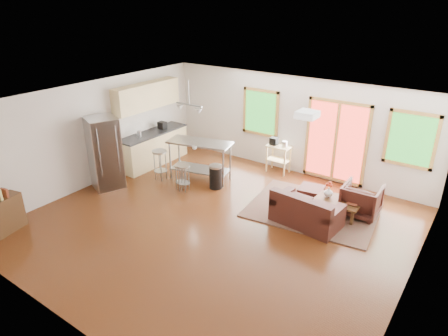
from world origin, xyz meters
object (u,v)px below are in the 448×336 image
Objects in this scene: loveseat at (306,212)px; kitchen_cart at (278,149)px; armchair at (361,198)px; island at (200,153)px; rug at (312,210)px; ottoman at (311,194)px; refrigerator at (105,153)px; coffee_table at (338,203)px.

kitchen_cart reaches higher than loveseat.
island is at bearing 5.97° from armchair.
kitchen_cart reaches higher than armchair.
armchair is (0.92, 0.43, 0.39)m from rug.
ottoman is 5.10m from refrigerator.
island reaches higher than kitchen_cart.
coffee_table reaches higher than rug.
ottoman is 1.87m from kitchen_cart.
refrigerator reaches higher than armchair.
island is at bearing -132.62° from kitchen_cart.
refrigerator is (-5.30, -1.90, 0.57)m from coffee_table.
ottoman is (-0.34, 1.04, -0.11)m from loveseat.
armchair is at bearing 43.50° from refrigerator.
kitchen_cart is (-1.68, 1.45, 0.64)m from rug.
loveseat reaches higher than coffee_table.
kitchen_cart is (1.44, 1.57, -0.06)m from island.
coffee_table is 0.55× the size of island.
rug is 2.85× the size of kitchen_cart.
ottoman is at bearing 158.30° from coffee_table.
refrigerator reaches higher than rug.
ottoman is at bearing 0.88° from armchair.
rug is 2.84× the size of coffee_table.
kitchen_cart is (-1.80, 2.11, 0.36)m from loveseat.
island is (-3.66, -0.20, 0.38)m from coffee_table.
loveseat is at bearing -119.26° from coffee_table.
kitchen_cart is at bearing 135.10° from loveseat.
island is (-4.05, -0.55, 0.31)m from armchair.
armchair is 0.46× the size of island.
refrigerator is 1.87× the size of kitchen_cart.
loveseat is 2.70× the size of ottoman.
ottoman is 0.31× the size of island.
island reaches higher than coffee_table.
ottoman is 0.30× the size of refrigerator.
coffee_table is at bearing 8.14° from rug.
coffee_table is (0.54, 0.08, 0.32)m from rug.
refrigerator is at bearing -160.31° from coffee_table.
kitchen_cart is at bearing 148.29° from coffee_table.
armchair is 0.44× the size of refrigerator.
armchair is 6.14m from refrigerator.
kitchen_cart reaches higher than coffee_table.
loveseat is at bearing 51.94° from armchair.
coffee_table reaches higher than ottoman.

